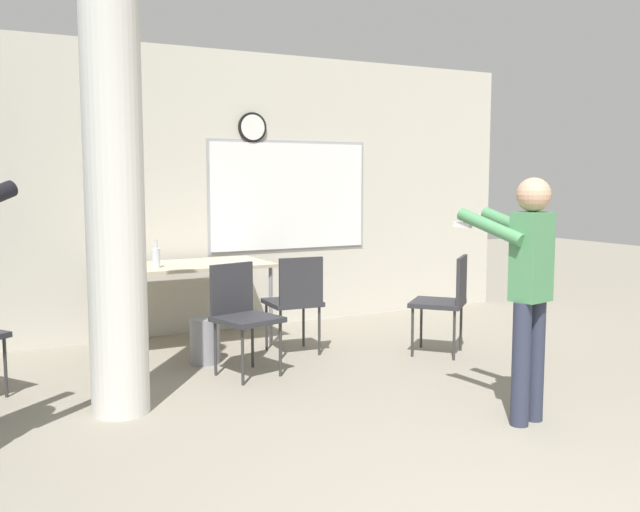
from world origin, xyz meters
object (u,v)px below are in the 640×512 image
(chair_table_front, at_px, (242,310))
(chair_mid_room, at_px, (446,297))
(folding_table, at_px, (188,269))
(person_playing_side, at_px, (527,280))
(bottle_on_table, at_px, (156,257))
(chair_table_right, at_px, (295,297))

(chair_table_front, relative_size, chair_mid_room, 1.00)
(folding_table, height_order, person_playing_side, person_playing_side)
(folding_table, bearing_deg, chair_mid_room, -36.01)
(folding_table, xyz_separation_m, person_playing_side, (1.25, -3.00, 0.20))
(chair_table_front, xyz_separation_m, person_playing_side, (1.17, -1.87, 0.40))
(bottle_on_table, height_order, chair_table_right, bottle_on_table)
(folding_table, relative_size, bottle_on_table, 6.10)
(chair_table_right, relative_size, person_playing_side, 0.56)
(person_playing_side, bearing_deg, chair_mid_room, 68.47)
(bottle_on_table, distance_m, chair_mid_room, 2.55)
(person_playing_side, bearing_deg, chair_table_right, 103.07)
(chair_mid_room, bearing_deg, folding_table, 143.99)
(chair_table_front, bearing_deg, folding_table, 94.02)
(chair_table_front, height_order, person_playing_side, person_playing_side)
(folding_table, relative_size, chair_table_front, 1.69)
(folding_table, xyz_separation_m, chair_table_right, (0.73, -0.76, -0.20))
(folding_table, xyz_separation_m, chair_mid_room, (1.89, -1.37, -0.20))
(bottle_on_table, height_order, chair_mid_room, bottle_on_table)
(chair_table_right, bearing_deg, person_playing_side, -76.93)
(folding_table, height_order, chair_table_front, chair_table_front)
(bottle_on_table, relative_size, chair_table_front, 0.28)
(bottle_on_table, bearing_deg, folding_table, 24.52)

